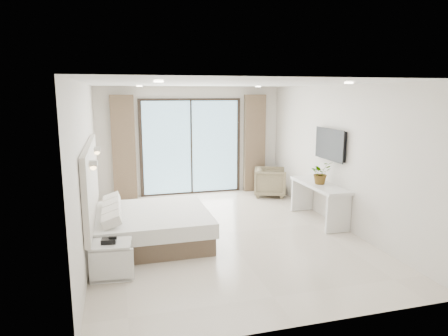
{
  "coord_description": "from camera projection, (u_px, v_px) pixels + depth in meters",
  "views": [
    {
      "loc": [
        -1.84,
        -6.75,
        2.55
      ],
      "look_at": [
        0.12,
        0.4,
        1.14
      ],
      "focal_mm": 32.0,
      "sensor_mm": 36.0,
      "label": 1
    }
  ],
  "objects": [
    {
      "name": "console_desk",
      "position": [
        319.0,
        194.0,
        7.96
      ],
      "size": [
        0.51,
        1.63,
        0.77
      ],
      "color": "silver",
      "rests_on": "ground"
    },
    {
      "name": "phone",
      "position": [
        109.0,
        241.0,
        5.5
      ],
      "size": [
        0.22,
        0.18,
        0.07
      ],
      "primitive_type": "cube",
      "rotation": [
        0.0,
        0.0,
        -0.12
      ],
      "color": "black",
      "rests_on": "nightstand"
    },
    {
      "name": "room_shell",
      "position": [
        203.0,
        143.0,
        7.7
      ],
      "size": [
        4.62,
        6.22,
        2.72
      ],
      "color": "silver",
      "rests_on": "ground"
    },
    {
      "name": "nightstand",
      "position": [
        112.0,
        260.0,
        5.57
      ],
      "size": [
        0.59,
        0.5,
        0.5
      ],
      "rotation": [
        0.0,
        0.0,
        -0.1
      ],
      "color": "silver",
      "rests_on": "ground"
    },
    {
      "name": "plant",
      "position": [
        321.0,
        175.0,
        7.87
      ],
      "size": [
        0.47,
        0.51,
        0.35
      ],
      "primitive_type": "imported",
      "rotation": [
        0.0,
        0.0,
        0.19
      ],
      "color": "#33662D",
      "rests_on": "console_desk"
    },
    {
      "name": "bed",
      "position": [
        150.0,
        226.0,
        6.85
      ],
      "size": [
        1.95,
        1.85,
        0.68
      ],
      "color": "brown",
      "rests_on": "ground"
    },
    {
      "name": "armchair",
      "position": [
        270.0,
        181.0,
        9.96
      ],
      "size": [
        0.92,
        0.95,
        0.77
      ],
      "primitive_type": "imported",
      "rotation": [
        0.0,
        0.0,
        1.2
      ],
      "color": "#877A58",
      "rests_on": "ground"
    },
    {
      "name": "ground",
      "position": [
        223.0,
        233.0,
        7.35
      ],
      "size": [
        6.2,
        6.2,
        0.0
      ],
      "primitive_type": "plane",
      "color": "beige",
      "rests_on": "ground"
    }
  ]
}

